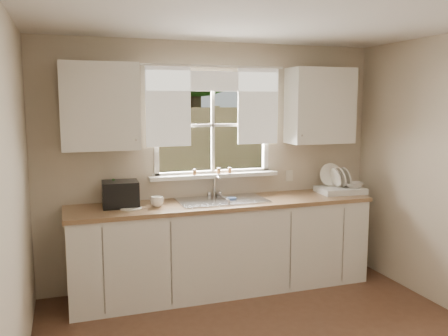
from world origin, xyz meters
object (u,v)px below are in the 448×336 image
object	(u,v)px
soap_bottle_a	(114,192)
cup	(157,202)
black_appliance	(120,194)
dish_rack	(340,187)

from	to	relation	value
soap_bottle_a	cup	size ratio (longest dim) A/B	2.08
soap_bottle_a	black_appliance	world-z (taller)	soap_bottle_a
soap_bottle_a	dish_rack	bearing A→B (deg)	-4.11
dish_rack	soap_bottle_a	bearing A→B (deg)	176.69
cup	black_appliance	distance (m)	0.35
black_appliance	dish_rack	bearing A→B (deg)	0.82
cup	black_appliance	bearing A→B (deg)	154.16
black_appliance	soap_bottle_a	bearing A→B (deg)	130.69
cup	dish_rack	bearing A→B (deg)	-5.44
cup	soap_bottle_a	bearing A→B (deg)	147.72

